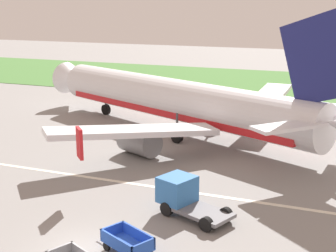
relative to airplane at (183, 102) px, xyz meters
The scene contains 6 objects.
ground_plane 22.18m from the airplane, 82.91° to the right, with size 220.00×220.00×0.00m, color gray.
grass_strip 31.77m from the airplane, 85.08° to the left, with size 220.00×28.00×0.06m, color #477A38.
apron_stripe 13.47m from the airplane, 78.06° to the right, with size 120.00×0.36×0.01m, color silver.
airplane is the anchor object (origin of this frame).
baggage_cart_second_in_row 21.98m from the airplane, 77.02° to the right, with size 3.51×2.36×1.07m.
service_truck_beside_carts 17.11m from the airplane, 69.92° to the right, with size 4.77×3.39×2.10m.
Camera 1 is at (11.76, -18.36, 11.71)m, focal length 51.90 mm.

